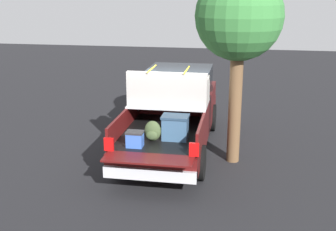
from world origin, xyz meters
The scene contains 3 objects.
ground_plane centered at (0.00, 0.00, 0.00)m, with size 40.00×40.00×0.00m, color black.
pickup_truck centered at (0.38, 0.00, 0.98)m, with size 6.05×2.06×2.23m.
tree_background centered at (-0.54, -1.61, 3.43)m, with size 2.01×2.01×4.51m.
Camera 1 is at (-10.57, -1.74, 4.11)m, focal length 45.97 mm.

